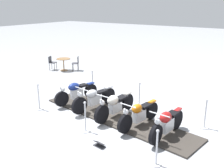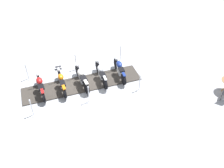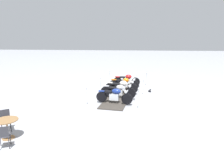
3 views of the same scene
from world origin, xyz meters
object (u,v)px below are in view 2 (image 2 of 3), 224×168
Objects in this scene: stanchion_left_front at (139,86)px; stanchion_right_rear at (28,74)px; motorcycle_chrome at (101,73)px; motorcycle_copper at (62,82)px; stanchion_right_front at (120,56)px; motorcycle_navy at (120,69)px; stanchion_right_mid at (76,65)px; motorcycle_maroon at (41,85)px; info_placard at (58,68)px; motorcycle_cream at (82,77)px; stanchion_left_mid at (89,97)px; stanchion_left_rear at (32,110)px.

stanchion_left_front reaches higher than stanchion_right_rear.
motorcycle_copper is at bearing 91.64° from motorcycle_chrome.
stanchion_right_front is 5.70m from stanchion_right_rear.
stanchion_right_mid reaches higher than motorcycle_navy.
stanchion_right_front is (-0.87, 4.15, -0.16)m from motorcycle_copper.
motorcycle_maroon is 2.25m from info_placard.
stanchion_right_rear is at bearing 18.76° from motorcycle_maroon.
stanchion_right_mid is 1.02× the size of stanchion_right_rear.
stanchion_right_rear is (-0.42, -2.82, 0.05)m from stanchion_right_mid.
motorcycle_cream is at bearing -8.49° from stanchion_right_mid.
stanchion_left_mid reaches higher than stanchion_right_rear.
motorcycle_copper is 1.90m from stanchion_left_mid.
stanchion_left_mid reaches higher than motorcycle_copper.
stanchion_left_mid is (-0.42, -2.82, 0.03)m from stanchion_left_front.
motorcycle_navy is 2.00× the size of stanchion_right_mid.
motorcycle_cream is at bearing -60.26° from info_placard.
stanchion_left_rear reaches higher than motorcycle_copper.
info_placard is at bearing -103.97° from stanchion_right_front.
motorcycle_cream is 1.08× the size of motorcycle_maroon.
stanchion_right_rear is at bearing 49.49° from motorcycle_copper.
stanchion_left_rear is (-0.83, -5.64, 0.01)m from stanchion_left_front.
info_placard is (-3.49, -0.55, -0.30)m from stanchion_left_mid.
motorcycle_copper is 2.30m from stanchion_left_rear.
stanchion_left_front is 2.99m from stanchion_right_front.
motorcycle_maroon is 5.10× the size of info_placard.
stanchion_right_front is at bearing 127.96° from stanchion_left_mid.
stanchion_left_front is at bearing -130.19° from motorcycle_chrome.
stanchion_left_rear is (1.43, -0.81, -0.18)m from motorcycle_maroon.
motorcycle_cream is at bearing 54.38° from stanchion_right_rear.
motorcycle_maroon is at bearing 13.79° from stanchion_right_rear.
motorcycle_copper is 1.05× the size of motorcycle_maroon.
motorcycle_cream is at bearing 109.76° from stanchion_left_rear.
stanchion_left_rear is 2.85m from stanchion_left_mid.
motorcycle_maroon is 1.94× the size of stanchion_left_rear.
stanchion_left_rear is 3.83m from info_placard.
motorcycle_maroon is at bearing 89.49° from motorcycle_copper.
stanchion_right_mid reaches higher than motorcycle_maroon.
stanchion_left_mid reaches higher than motorcycle_navy.
motorcycle_cream is (-0.32, -2.23, -0.00)m from motorcycle_navy.
stanchion_left_front is at bearing -111.04° from motorcycle_copper.
stanchion_left_mid is at bearing -143.59° from motorcycle_copper.
motorcycle_navy is 4.51m from motorcycle_maroon.
info_placard is at bearing -139.19° from stanchion_left_front.
stanchion_right_rear is at bearing 77.63° from motorcycle_navy.
stanchion_right_mid is at bearing -37.60° from motorcycle_copper.
motorcycle_cream is 3.21m from stanchion_right_front.
stanchion_left_rear is at bearing -8.41° from stanchion_right_rear.
motorcycle_maroon is 5.31m from stanchion_right_front.
motorcycle_chrome is 2.07× the size of stanchion_right_front.
stanchion_right_front reaches higher than motorcycle_cream.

